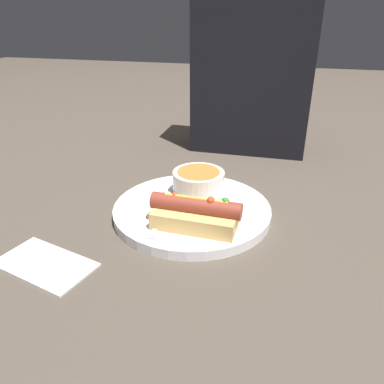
{
  "coord_description": "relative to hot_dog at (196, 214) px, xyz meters",
  "views": [
    {
      "loc": [
        0.15,
        -0.59,
        0.35
      ],
      "look_at": [
        0.0,
        0.0,
        0.05
      ],
      "focal_mm": 35.0,
      "sensor_mm": 36.0,
      "label": 1
    }
  ],
  "objects": [
    {
      "name": "ground_plane",
      "position": [
        -0.02,
        0.06,
        -0.04
      ],
      "size": [
        4.0,
        4.0,
        0.0
      ],
      "primitive_type": "plane",
      "color": "#4C4238"
    },
    {
      "name": "dinner_plate",
      "position": [
        -0.02,
        0.06,
        -0.03
      ],
      "size": [
        0.29,
        0.29,
        0.02
      ],
      "color": "white",
      "rests_on": "ground_plane"
    },
    {
      "name": "hot_dog",
      "position": [
        0.0,
        0.0,
        0.0
      ],
      "size": [
        0.15,
        0.08,
        0.06
      ],
      "rotation": [
        0.0,
        0.0,
        -0.04
      ],
      "color": "#DBAD60",
      "rests_on": "dinner_plate"
    },
    {
      "name": "soup_bowl",
      "position": [
        -0.02,
        0.11,
        0.0
      ],
      "size": [
        0.1,
        0.1,
        0.05
      ],
      "color": "silver",
      "rests_on": "dinner_plate"
    },
    {
      "name": "spoon",
      "position": [
        -0.07,
        0.06,
        -0.02
      ],
      "size": [
        0.04,
        0.17,
        0.01
      ],
      "rotation": [
        0.0,
        0.0,
        1.7
      ],
      "color": "#B7B7BC",
      "rests_on": "dinner_plate"
    },
    {
      "name": "napkin",
      "position": [
        -0.2,
        -0.14,
        -0.04
      ],
      "size": [
        0.16,
        0.12,
        0.01
      ],
      "rotation": [
        0.0,
        0.0,
        -0.26
      ],
      "color": "white",
      "rests_on": "ground_plane"
    },
    {
      "name": "seated_diner",
      "position": [
        0.03,
        0.46,
        0.18
      ],
      "size": [
        0.3,
        0.13,
        0.5
      ],
      "color": "black",
      "rests_on": "ground_plane"
    }
  ]
}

